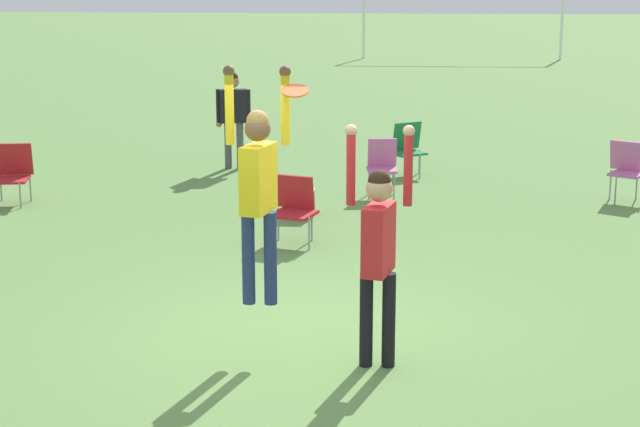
{
  "coord_description": "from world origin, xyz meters",
  "views": [
    {
      "loc": [
        0.9,
        -9.71,
        3.6
      ],
      "look_at": [
        0.24,
        -0.2,
        1.3
      ],
      "focal_mm": 60.0,
      "sensor_mm": 36.0,
      "label": 1
    }
  ],
  "objects_px": {
    "frisbee": "(295,91)",
    "camping_chair_4": "(382,163)",
    "person_jumping": "(258,180)",
    "camping_chair_0": "(294,205)",
    "camping_chair_3": "(626,166)",
    "camping_chair_5": "(12,171)",
    "camping_chair_2": "(407,146)",
    "person_defending": "(379,240)",
    "person_spectator_near": "(233,111)",
    "cooler_box": "(300,203)"
  },
  "relations": [
    {
      "from": "person_jumping",
      "to": "person_spectator_near",
      "type": "bearing_deg",
      "value": 24.46
    },
    {
      "from": "camping_chair_5",
      "to": "person_spectator_near",
      "type": "xyz_separation_m",
      "value": [
        2.91,
        2.86,
        0.51
      ]
    },
    {
      "from": "camping_chair_0",
      "to": "camping_chair_3",
      "type": "relative_size",
      "value": 0.96
    },
    {
      "from": "person_defending",
      "to": "cooler_box",
      "type": "relative_size",
      "value": 5.37
    },
    {
      "from": "frisbee",
      "to": "camping_chair_0",
      "type": "distance_m",
      "value": 4.54
    },
    {
      "from": "person_jumping",
      "to": "frisbee",
      "type": "distance_m",
      "value": 0.91
    },
    {
      "from": "camping_chair_2",
      "to": "camping_chair_3",
      "type": "xyz_separation_m",
      "value": [
        3.27,
        -1.77,
        0.03
      ]
    },
    {
      "from": "person_jumping",
      "to": "frisbee",
      "type": "relative_size",
      "value": 9.17
    },
    {
      "from": "camping_chair_5",
      "to": "camping_chair_2",
      "type": "bearing_deg",
      "value": -165.9
    },
    {
      "from": "person_defending",
      "to": "person_spectator_near",
      "type": "xyz_separation_m",
      "value": [
        -2.63,
        9.04,
        -0.17
      ]
    },
    {
      "from": "frisbee",
      "to": "camping_chair_4",
      "type": "xyz_separation_m",
      "value": [
        0.69,
        6.95,
        -1.95
      ]
    },
    {
      "from": "camping_chair_4",
      "to": "person_spectator_near",
      "type": "relative_size",
      "value": 0.53
    },
    {
      "from": "camping_chair_3",
      "to": "cooler_box",
      "type": "bearing_deg",
      "value": 47.52
    },
    {
      "from": "person_defending",
      "to": "camping_chair_3",
      "type": "bearing_deg",
      "value": 167.03
    },
    {
      "from": "camping_chair_4",
      "to": "person_jumping",
      "type": "bearing_deg",
      "value": 75.53
    },
    {
      "from": "person_jumping",
      "to": "camping_chair_2",
      "type": "bearing_deg",
      "value": 4.82
    },
    {
      "from": "frisbee",
      "to": "person_defending",
      "type": "bearing_deg",
      "value": -8.29
    },
    {
      "from": "camping_chair_4",
      "to": "camping_chair_5",
      "type": "height_order",
      "value": "camping_chair_5"
    },
    {
      "from": "person_jumping",
      "to": "camping_chair_5",
      "type": "bearing_deg",
      "value": 51.55
    },
    {
      "from": "person_jumping",
      "to": "camping_chair_0",
      "type": "height_order",
      "value": "person_jumping"
    },
    {
      "from": "person_jumping",
      "to": "camping_chair_5",
      "type": "relative_size",
      "value": 2.48
    },
    {
      "from": "person_defending",
      "to": "camping_chair_3",
      "type": "xyz_separation_m",
      "value": [
        3.62,
        6.96,
        -0.65
      ]
    },
    {
      "from": "person_jumping",
      "to": "frisbee",
      "type": "bearing_deg",
      "value": -101.78
    },
    {
      "from": "camping_chair_5",
      "to": "person_jumping",
      "type": "bearing_deg",
      "value": 117.72
    },
    {
      "from": "camping_chair_0",
      "to": "camping_chair_2",
      "type": "relative_size",
      "value": 0.99
    },
    {
      "from": "camping_chair_0",
      "to": "camping_chair_2",
      "type": "xyz_separation_m",
      "value": [
        1.48,
        4.55,
        -0.01
      ]
    },
    {
      "from": "person_jumping",
      "to": "camping_chair_2",
      "type": "relative_size",
      "value": 2.51
    },
    {
      "from": "camping_chair_0",
      "to": "camping_chair_5",
      "type": "relative_size",
      "value": 0.98
    },
    {
      "from": "person_jumping",
      "to": "camping_chair_5",
      "type": "height_order",
      "value": "person_jumping"
    },
    {
      "from": "person_jumping",
      "to": "camping_chair_3",
      "type": "bearing_deg",
      "value": -20.69
    },
    {
      "from": "person_spectator_near",
      "to": "cooler_box",
      "type": "height_order",
      "value": "person_spectator_near"
    },
    {
      "from": "cooler_box",
      "to": "person_jumping",
      "type": "bearing_deg",
      "value": -88.91
    },
    {
      "from": "camping_chair_5",
      "to": "frisbee",
      "type": "bearing_deg",
      "value": 119.02
    },
    {
      "from": "camping_chair_5",
      "to": "cooler_box",
      "type": "height_order",
      "value": "camping_chair_5"
    },
    {
      "from": "person_defending",
      "to": "camping_chair_5",
      "type": "xyz_separation_m",
      "value": [
        -5.55,
        6.18,
        -0.68
      ]
    },
    {
      "from": "camping_chair_5",
      "to": "cooler_box",
      "type": "distance_m",
      "value": 4.39
    },
    {
      "from": "person_jumping",
      "to": "camping_chair_5",
      "type": "xyz_separation_m",
      "value": [
        -4.45,
        5.9,
        -1.16
      ]
    },
    {
      "from": "camping_chair_3",
      "to": "camping_chair_5",
      "type": "relative_size",
      "value": 1.01
    },
    {
      "from": "person_defending",
      "to": "frisbee",
      "type": "height_order",
      "value": "frisbee"
    },
    {
      "from": "person_defending",
      "to": "camping_chair_4",
      "type": "xyz_separation_m",
      "value": [
        -0.05,
        7.05,
        -0.65
      ]
    },
    {
      "from": "camping_chair_2",
      "to": "camping_chair_3",
      "type": "bearing_deg",
      "value": 119.76
    },
    {
      "from": "person_defending",
      "to": "camping_chair_2",
      "type": "relative_size",
      "value": 2.51
    },
    {
      "from": "person_jumping",
      "to": "cooler_box",
      "type": "relative_size",
      "value": 5.36
    },
    {
      "from": "camping_chair_3",
      "to": "camping_chair_4",
      "type": "relative_size",
      "value": 1.02
    },
    {
      "from": "cooler_box",
      "to": "camping_chair_0",
      "type": "bearing_deg",
      "value": -87.77
    },
    {
      "from": "camping_chair_0",
      "to": "camping_chair_4",
      "type": "bearing_deg",
      "value": -92.47
    },
    {
      "from": "frisbee",
      "to": "camping_chair_2",
      "type": "height_order",
      "value": "frisbee"
    },
    {
      "from": "person_spectator_near",
      "to": "camping_chair_2",
      "type": "bearing_deg",
      "value": -19.06
    },
    {
      "from": "person_defending",
      "to": "camping_chair_5",
      "type": "bearing_deg",
      "value": -123.6
    },
    {
      "from": "camping_chair_4",
      "to": "camping_chair_5",
      "type": "xyz_separation_m",
      "value": [
        -5.5,
        -0.88,
        -0.03
      ]
    }
  ]
}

